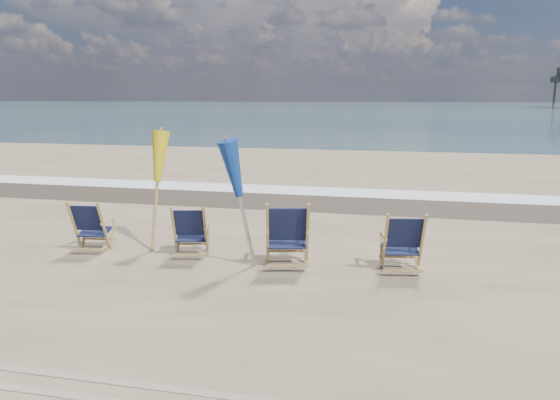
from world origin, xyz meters
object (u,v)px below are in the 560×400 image
Objects in this scene: beach_chair_2 at (307,235)px; beach_chair_3 at (422,243)px; beach_chair_0 at (103,227)px; beach_chair_1 at (205,231)px; umbrella_blue at (242,173)px; umbrella_yellow at (155,162)px.

beach_chair_3 is (1.66, 0.15, -0.06)m from beach_chair_2.
beach_chair_0 reaches higher than beach_chair_1.
beach_chair_2 reaches higher than beach_chair_3.
umbrella_blue is at bearing -4.99° from beach_chair_2.
beach_chair_2 is (3.43, -0.10, 0.08)m from beach_chair_0.
beach_chair_2 is at bearing -4.80° from beach_chair_3.
umbrella_blue reaches higher than beach_chair_3.
beach_chair_3 is at bearing -5.52° from umbrella_yellow.
umbrella_yellow is at bearing -154.94° from beach_chair_0.
beach_chair_0 is 1.01× the size of beach_chair_1.
beach_chair_0 is 3.43m from beach_chair_2.
beach_chair_0 is at bearing 174.42° from umbrella_blue.
beach_chair_2 is 2.91m from umbrella_yellow.
beach_chair_1 is at bearing 176.17° from beach_chair_0.
umbrella_blue is (-2.61, -0.30, 0.99)m from beach_chair_3.
beach_chair_1 is 1.49m from umbrella_yellow.
umbrella_blue is (0.74, -0.36, 1.02)m from beach_chair_1.
umbrella_blue is at bearing 140.57° from beach_chair_1.
umbrella_blue is at bearing -22.41° from umbrella_yellow.
umbrella_yellow is 1.88m from umbrella_blue.
beach_chair_0 is 2.69m from umbrella_blue.
umbrella_yellow is (-2.69, 0.57, 0.95)m from beach_chair_2.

